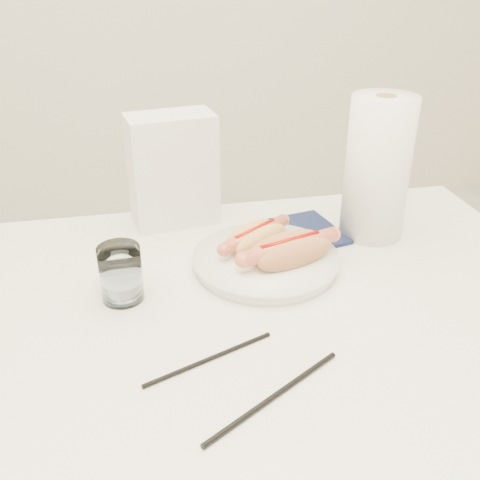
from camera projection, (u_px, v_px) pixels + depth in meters
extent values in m
cube|color=white|center=(221.00, 324.00, 0.86)|extent=(1.20, 0.80, 0.04)
cylinder|color=silver|center=(407.00, 338.00, 1.43)|extent=(0.04, 0.04, 0.71)
cylinder|color=white|center=(266.00, 262.00, 0.97)|extent=(0.30, 0.30, 0.02)
ellipsoid|color=#EBAD5E|center=(261.00, 240.00, 0.98)|extent=(0.12, 0.10, 0.04)
ellipsoid|color=#EBAD5E|center=(249.00, 234.00, 0.99)|extent=(0.12, 0.10, 0.04)
ellipsoid|color=#EBAD5E|center=(255.00, 242.00, 0.99)|extent=(0.12, 0.10, 0.02)
cylinder|color=#CE6348|center=(255.00, 234.00, 0.98)|extent=(0.14, 0.11, 0.02)
cylinder|color=#990A05|center=(255.00, 229.00, 0.98)|extent=(0.09, 0.06, 0.01)
ellipsoid|color=#C97E4E|center=(295.00, 254.00, 0.92)|extent=(0.15, 0.08, 0.05)
ellipsoid|color=#C97E4E|center=(284.00, 246.00, 0.95)|extent=(0.15, 0.08, 0.05)
ellipsoid|color=#C97E4E|center=(289.00, 256.00, 0.94)|extent=(0.14, 0.09, 0.03)
cylinder|color=#E06A4F|center=(290.00, 247.00, 0.93)|extent=(0.18, 0.08, 0.03)
cylinder|color=#990A05|center=(290.00, 241.00, 0.93)|extent=(0.11, 0.04, 0.01)
cylinder|color=silver|center=(121.00, 273.00, 0.87)|extent=(0.07, 0.07, 0.09)
cylinder|color=black|center=(209.00, 359.00, 0.75)|extent=(0.19, 0.08, 0.01)
cylinder|color=black|center=(274.00, 396.00, 0.69)|extent=(0.20, 0.13, 0.01)
cube|color=white|center=(173.00, 170.00, 1.09)|extent=(0.18, 0.12, 0.22)
cube|color=#131B3D|center=(299.00, 233.00, 1.08)|extent=(0.18, 0.18, 0.01)
cylinder|color=white|center=(377.00, 168.00, 1.03)|extent=(0.16, 0.16, 0.27)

